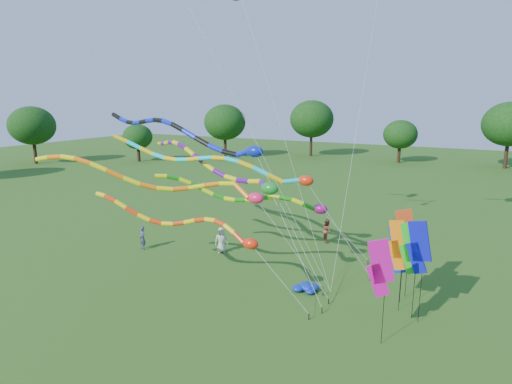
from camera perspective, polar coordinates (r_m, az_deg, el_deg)
The scene contains 18 objects.
ground at distance 20.27m, azimuth -0.84°, elevation -16.88°, with size 160.00×160.00×0.00m, color #245516.
tree_ring at distance 14.32m, azimuth 13.57°, elevation -5.65°, with size 118.82×121.09×9.70m.
tube_kite_red at distance 21.50m, azimuth -8.33°, elevation -4.40°, with size 11.44×1.67×5.56m.
tube_kite_orange at distance 21.32m, azimuth -11.19°, elevation 1.29°, with size 13.67×5.10×7.78m.
tube_kite_purple at distance 24.92m, azimuth -5.21°, elevation 3.46°, with size 14.35×5.99×7.86m.
tube_kite_blue at distance 25.74m, azimuth -8.77°, elevation 7.48°, with size 16.37×2.78×9.47m.
tube_kite_cyan at distance 24.58m, azimuth -3.84°, elevation 3.61°, with size 15.21×3.09×8.24m.
tube_kite_green at distance 25.74m, azimuth 0.66°, elevation -0.84°, with size 11.76×5.16×5.99m.
banner_pole_blue_a at distance 22.07m, azimuth 18.45°, elevation -7.27°, with size 1.16×0.27×3.99m.
banner_pole_green at distance 20.46m, azimuth 20.03°, elevation -7.04°, with size 1.16×0.28×4.63m.
banner_pole_blue_b at distance 20.22m, azimuth 20.86°, elevation -6.94°, with size 1.15×0.31×4.77m.
banner_pole_magenta_a at distance 17.94m, azimuth 16.20°, elevation -9.77°, with size 1.09×0.54×4.56m.
banner_pole_orange at distance 21.12m, azimuth 18.45°, elevation -6.76°, with size 1.12×0.48×4.48m.
banner_pole_red at distance 22.52m, azimuth 19.21°, elevation -5.19°, with size 1.14×0.40×4.64m.
blue_nylon_heap at distance 23.25m, azimuth 6.29°, elevation -12.46°, with size 1.22×1.47×0.40m.
person_a at distance 28.22m, azimuth -4.64°, elevation -6.39°, with size 0.83×0.54×1.71m, color beige.
person_b at distance 29.71m, azimuth -14.92°, elevation -5.93°, with size 0.58×0.38×1.59m, color #40445A.
person_c at distance 30.58m, azimuth 9.46°, elevation -5.08°, with size 0.80×0.63×1.66m, color brown.
Camera 1 is at (8.48, -15.53, 9.90)m, focal length 30.00 mm.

